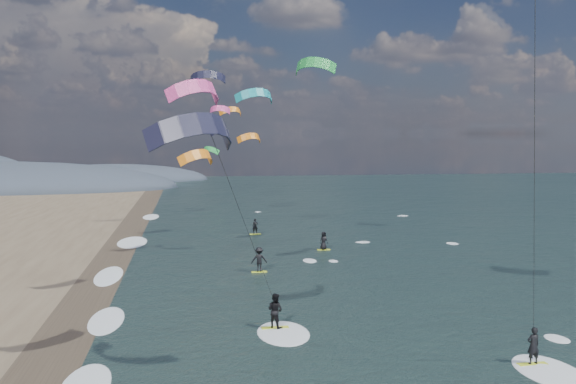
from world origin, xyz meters
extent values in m
cube|color=#382D23|center=(-12.00, 10.00, 0.00)|extent=(3.00, 240.00, 0.00)
ellipsoid|color=#3D4756|center=(-22.00, 120.00, 0.00)|extent=(40.00, 18.00, 7.00)
cube|color=#D4EA29|center=(8.63, 5.43, 0.03)|extent=(1.31, 0.39, 0.06)
imported|color=black|center=(8.63, 5.43, 0.86)|extent=(0.63, 0.45, 1.61)
ellipsoid|color=white|center=(8.93, 4.63, 0.00)|extent=(2.60, 4.20, 0.12)
cylinder|color=black|center=(6.63, 2.43, 10.06)|extent=(0.02, 0.02, 18.94)
cube|color=#D4EA29|center=(-1.63, 12.21, 0.03)|extent=(1.39, 0.43, 0.06)
imported|color=black|center=(-1.63, 12.21, 0.95)|extent=(1.08, 1.07, 1.77)
ellipsoid|color=white|center=(-1.33, 11.41, 0.00)|extent=(2.60, 4.20, 0.12)
cylinder|color=black|center=(-3.38, 9.21, 5.80)|extent=(0.02, 0.02, 11.37)
cube|color=#D4EA29|center=(-1.00, 25.62, 0.03)|extent=(1.10, 0.35, 0.05)
imported|color=black|center=(-1.00, 25.62, 0.93)|extent=(1.18, 0.72, 1.76)
cube|color=#D4EA29|center=(5.39, 33.57, 0.03)|extent=(1.10, 0.35, 0.05)
imported|color=black|center=(5.39, 33.57, 0.81)|extent=(0.87, 0.71, 1.53)
cube|color=#D4EA29|center=(0.48, 42.95, 0.03)|extent=(1.10, 0.35, 0.05)
imported|color=black|center=(0.48, 42.95, 0.80)|extent=(0.59, 0.43, 1.50)
ellipsoid|color=white|center=(-10.80, 15.00, 0.00)|extent=(2.40, 5.40, 0.11)
ellipsoid|color=white|center=(-10.80, 26.00, 0.00)|extent=(2.40, 5.40, 0.11)
ellipsoid|color=white|center=(-10.80, 40.00, 0.00)|extent=(2.40, 5.40, 0.11)
ellipsoid|color=white|center=(-10.80, 58.00, 0.00)|extent=(2.40, 5.40, 0.11)
camera|label=1|loc=(-5.82, -19.38, 9.89)|focal=40.00mm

